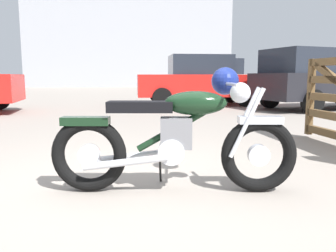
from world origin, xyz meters
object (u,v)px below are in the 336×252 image
Objects in this scene: white_estate_far at (217,77)px; red_hatchback_near at (200,80)px; vintage_motorcycle at (180,134)px; dark_sedan_left at (328,77)px.

red_hatchback_near is at bearing -116.24° from white_estate_far.
vintage_motorcycle is 0.42× the size of dark_sedan_left.
red_hatchback_near is 3.97m from dark_sedan_left.
white_estate_far is (5.55, 12.41, 0.43)m from vintage_motorcycle.
dark_sedan_left reaches higher than red_hatchback_near.
red_hatchback_near is 4.74m from white_estate_far.
red_hatchback_near is 1.11× the size of white_estate_far.
white_estate_far is 0.82× the size of dark_sedan_left.
dark_sedan_left is (0.85, -6.45, 0.02)m from white_estate_far.
red_hatchback_near is at bearing 137.50° from dark_sedan_left.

